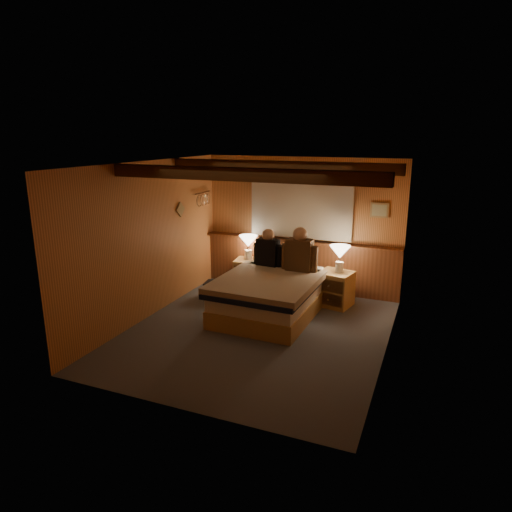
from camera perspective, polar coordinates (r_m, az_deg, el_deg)
The scene contains 19 objects.
floor at distance 6.73m, azimuth 0.22°, elevation -9.41°, with size 4.20×4.20×0.00m, color #494F57.
ceiling at distance 6.14m, azimuth 0.25°, elevation 11.45°, with size 4.20×4.20×0.00m, color tan.
wall_back at distance 8.26m, azimuth 5.71°, elevation 3.92°, with size 3.60×3.60×0.00m, color #D98B4E.
wall_left at distance 7.18m, azimuth -13.22°, elevation 1.88°, with size 4.20×4.20×0.00m, color #D98B4E.
wall_right at distance 5.92m, azimuth 16.63°, elevation -1.14°, with size 4.20×4.20×0.00m, color #D98B4E.
wall_front at distance 4.54m, azimuth -9.80°, elevation -5.65°, with size 3.60×3.60×0.00m, color #D98B4E.
wainscot at distance 8.37m, azimuth 5.46°, elevation -0.97°, with size 3.60×0.23×0.94m.
curtain_window at distance 8.14m, azimuth 5.62°, elevation 6.05°, with size 2.18×0.09×1.11m.
ceiling_beams at distance 6.28m, azimuth 0.77°, elevation 10.71°, with size 3.60×1.65×0.16m.
coat_rail at distance 8.36m, azimuth -6.71°, elevation 7.27°, with size 0.05×0.55×0.24m.
framed_print at distance 7.91m, azimuth 15.18°, elevation 5.54°, with size 0.30×0.04×0.25m.
bed at distance 7.17m, azimuth 1.65°, elevation -4.99°, with size 1.50×1.90×0.63m.
nightstand_left at distance 8.47m, azimuth -0.91°, elevation -2.23°, with size 0.55×0.50×0.54m.
nightstand_right at distance 7.71m, azimuth 9.84°, elevation -4.06°, with size 0.62×0.58×0.58m.
lamp_left at distance 8.36m, azimuth -0.97°, elevation 1.69°, with size 0.34×0.34×0.44m.
lamp_right at distance 7.56m, azimuth 10.45°, elevation 0.30°, with size 0.34×0.34×0.44m.
person_left at distance 7.66m, azimuth 1.52°, elevation 0.72°, with size 0.53×0.25×0.65m.
person_right at distance 7.39m, azimuth 5.47°, elevation 0.43°, with size 0.61×0.24×0.74m.
duffel_bag at distance 8.00m, azimuth -4.68°, elevation -4.24°, with size 0.51×0.35×0.34m.
Camera 1 is at (2.29, -5.68, 2.79)m, focal length 32.00 mm.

